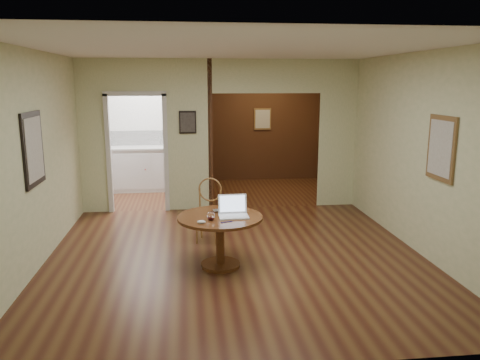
{
  "coord_description": "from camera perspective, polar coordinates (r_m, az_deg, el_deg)",
  "views": [
    {
      "loc": [
        -0.63,
        -5.87,
        2.3
      ],
      "look_at": [
        0.02,
        -0.2,
        1.1
      ],
      "focal_mm": 35.0,
      "sensor_mm": 36.0,
      "label": 1
    }
  ],
  "objects": [
    {
      "name": "floor",
      "position": [
        6.33,
        -0.44,
        -9.4
      ],
      "size": [
        5.0,
        5.0,
        0.0
      ],
      "primitive_type": "plane",
      "color": "#3F1C12",
      "rests_on": "ground"
    },
    {
      "name": "room_shell",
      "position": [
        9.03,
        -5.54,
        5.38
      ],
      "size": [
        5.2,
        7.5,
        5.0
      ],
      "color": "white",
      "rests_on": "ground"
    },
    {
      "name": "dining_table",
      "position": [
        5.88,
        -2.44,
        -6.02
      ],
      "size": [
        1.06,
        1.06,
        0.66
      ],
      "rotation": [
        0.0,
        0.0,
        0.33
      ],
      "color": "#5B3216",
      "rests_on": "ground"
    },
    {
      "name": "chair",
      "position": [
        6.86,
        -3.8,
        -3.22
      ],
      "size": [
        0.48,
        0.48,
        0.92
      ],
      "rotation": [
        0.0,
        0.0,
        -0.28
      ],
      "color": "olive",
      "rests_on": "ground"
    },
    {
      "name": "open_laptop",
      "position": [
        5.83,
        -0.85,
        -3.74
      ],
      "size": [
        0.37,
        0.32,
        0.25
      ],
      "rotation": [
        0.0,
        0.0,
        0.03
      ],
      "color": "white",
      "rests_on": "dining_table"
    },
    {
      "name": "closed_laptop",
      "position": [
        6.0,
        -1.84,
        -3.81
      ],
      "size": [
        0.32,
        0.23,
        0.02
      ],
      "primitive_type": "imported",
      "rotation": [
        0.0,
        0.0,
        0.15
      ],
      "color": "#AAA9AE",
      "rests_on": "dining_table"
    },
    {
      "name": "mouse",
      "position": [
        5.53,
        -4.73,
        -5.12
      ],
      "size": [
        0.11,
        0.07,
        0.04
      ],
      "primitive_type": "ellipsoid",
      "rotation": [
        0.0,
        0.0,
        -0.14
      ],
      "color": "white",
      "rests_on": "dining_table"
    },
    {
      "name": "wine_glass",
      "position": [
        5.65,
        -3.57,
        -4.38
      ],
      "size": [
        0.1,
        0.1,
        0.11
      ],
      "primitive_type": null,
      "color": "white",
      "rests_on": "dining_table"
    },
    {
      "name": "pen",
      "position": [
        5.58,
        -1.62,
        -5.12
      ],
      "size": [
        0.14,
        0.06,
        0.01
      ],
      "primitive_type": "cylinder",
      "rotation": [
        0.0,
        1.57,
        0.33
      ],
      "color": "#0E0D61",
      "rests_on": "dining_table"
    },
    {
      "name": "kitchen_cabinet",
      "position": [
        10.26,
        -10.49,
        1.41
      ],
      "size": [
        2.06,
        0.6,
        0.94
      ],
      "color": "silver",
      "rests_on": "ground"
    },
    {
      "name": "grocery_bag",
      "position": [
        10.14,
        -7.05,
        4.84
      ],
      "size": [
        0.28,
        0.24,
        0.27
      ],
      "primitive_type": "ellipsoid",
      "rotation": [
        0.0,
        0.0,
        -0.04
      ],
      "color": "beige",
      "rests_on": "kitchen_cabinet"
    }
  ]
}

